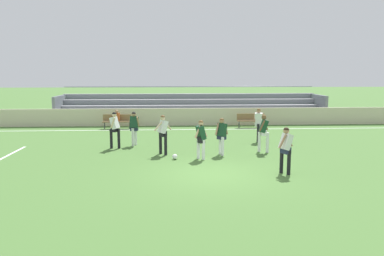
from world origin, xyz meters
The scene contains 17 objects.
ground_plane centered at (0.00, 0.00, 0.00)m, with size 160.00×160.00×0.00m, color #477033.
field_line_sideline centered at (0.00, 10.67, 0.00)m, with size 44.00×0.12×0.01m, color white.
field_line_penalty_mark centered at (-8.44, 3.34, 0.00)m, with size 0.12×4.40×0.01m, color white.
sideline_wall centered at (0.00, 12.58, 0.58)m, with size 48.00×0.16×1.16m, color beige.
bleacher_stand centered at (0.11, 14.81, 1.04)m, with size 19.00×3.33×2.48m.
bench_near_wall_gap centered at (-4.81, 11.36, 0.55)m, with size 1.80×0.40×0.90m.
bench_centre_sideline centered at (3.76, 11.36, 0.55)m, with size 1.80×0.40×0.90m.
spectator_seated centered at (-4.81, 11.24, 0.70)m, with size 0.36×0.42×1.21m.
player_dark_pressing_high centered at (-0.21, 2.38, 0.96)m, with size 0.58×0.48×1.62m.
player_white_deep_cover centered at (-1.77, 3.40, 1.03)m, with size 0.79×0.51×1.72m.
player_dark_trailing_run centered at (2.68, 3.60, 1.01)m, with size 0.51×0.44×1.69m.
player_dark_overlapping centered at (0.75, 3.16, 0.95)m, with size 0.62×0.51×1.61m.
player_white_challenging centered at (3.06, 6.21, 1.03)m, with size 0.57×0.43×1.72m.
player_dark_dropping_back centered at (-3.21, 5.58, 0.98)m, with size 0.51×0.45×1.65m.
player_white_wide_left centered at (2.56, -0.09, 0.98)m, with size 0.63×0.50×1.66m.
player_white_wide_right centered at (-4.04, 4.87, 1.03)m, with size 0.49×0.58×1.72m.
soccer_ball centered at (-1.28, 2.39, 0.11)m, with size 0.22×0.22×0.22m, color white.
Camera 1 is at (-1.46, -13.08, 3.54)m, focal length 36.05 mm.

